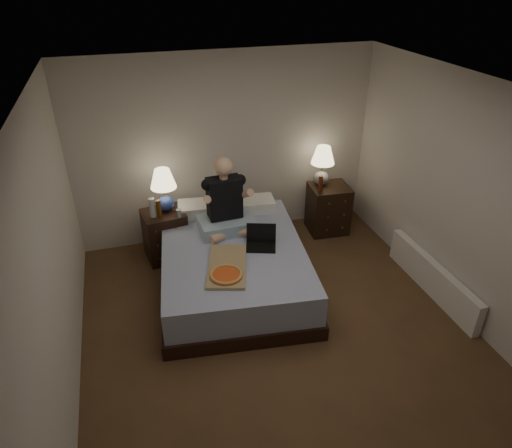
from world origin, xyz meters
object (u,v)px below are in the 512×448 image
object	(u,v)px
pizza_box	(226,276)
radiator	(432,278)
soda_can	(179,213)
nightstand_left	(165,235)
beer_bottle_left	(159,209)
bed	(233,266)
nightstand_right	(328,209)
water_bottle	(152,208)
beer_bottle_right	(321,184)
lamp_right	(322,166)
lamp_left	(164,190)
laptop	(261,239)
person	(225,196)

from	to	relation	value
pizza_box	radiator	xyz separation A→B (m)	(2.40, -0.24, -0.38)
soda_can	pizza_box	distance (m)	1.28
nightstand_left	beer_bottle_left	bearing A→B (deg)	-122.69
bed	soda_can	distance (m)	0.95
bed	pizza_box	bearing A→B (deg)	-103.51
nightstand_right	pizza_box	bearing A→B (deg)	-137.04
pizza_box	nightstand_left	bearing A→B (deg)	125.27
water_bottle	beer_bottle_right	bearing A→B (deg)	-0.04
beer_bottle_right	nightstand_left	bearing A→B (deg)	178.05
bed	beer_bottle_right	world-z (taller)	beer_bottle_right
lamp_right	beer_bottle_right	bearing A→B (deg)	-117.01
lamp_left	soda_can	xyz separation A→B (m)	(0.13, -0.22, -0.23)
nightstand_left	radiator	world-z (taller)	nightstand_left
bed	laptop	bearing A→B (deg)	-12.21
nightstand_right	lamp_left	bearing A→B (deg)	-175.81
soda_can	laptop	world-z (taller)	laptop
nightstand_left	nightstand_right	size ratio (longest dim) A/B	0.95
lamp_right	pizza_box	world-z (taller)	lamp_right
nightstand_right	radiator	bearing A→B (deg)	-66.22
nightstand_left	beer_bottle_right	world-z (taller)	beer_bottle_right
bed	nightstand_right	distance (m)	1.83
nightstand_left	beer_bottle_left	world-z (taller)	beer_bottle_left
nightstand_left	beer_bottle_left	size ratio (longest dim) A/B	2.87
person	pizza_box	size ratio (longest dim) A/B	1.22
beer_bottle_left	pizza_box	size ratio (longest dim) A/B	0.30
beer_bottle_left	pizza_box	distance (m)	1.42
radiator	beer_bottle_right	bearing A→B (deg)	115.94
lamp_right	radiator	distance (m)	2.04
bed	lamp_right	bearing A→B (deg)	39.49
lamp_right	pizza_box	xyz separation A→B (m)	(-1.73, -1.53, -0.39)
lamp_left	water_bottle	bearing A→B (deg)	-144.58
radiator	nightstand_left	bearing A→B (deg)	150.22
lamp_right	bed	bearing A→B (deg)	-147.67
person	nightstand_left	bearing A→B (deg)	145.11
nightstand_right	beer_bottle_right	size ratio (longest dim) A/B	3.01
nightstand_left	person	distance (m)	1.08
lamp_right	beer_bottle_left	distance (m)	2.27
nightstand_right	nightstand_left	bearing A→B (deg)	-174.50
nightstand_left	radiator	size ratio (longest dim) A/B	0.41
bed	lamp_left	world-z (taller)	lamp_left
lamp_left	pizza_box	distance (m)	1.56
lamp_left	person	bearing A→B (deg)	-37.21
soda_can	person	xyz separation A→B (m)	(0.53, -0.29, 0.30)
nightstand_left	lamp_left	bearing A→B (deg)	37.44
nightstand_right	pizza_box	xyz separation A→B (m)	(-1.83, -1.43, 0.23)
nightstand_left	lamp_right	size ratio (longest dim) A/B	1.18
lamp_right	beer_bottle_left	size ratio (longest dim) A/B	2.43
beer_bottle_right	pizza_box	distance (m)	2.12
pizza_box	radiator	world-z (taller)	pizza_box
person	beer_bottle_left	bearing A→B (deg)	152.66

